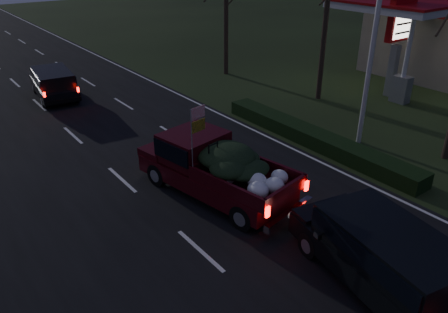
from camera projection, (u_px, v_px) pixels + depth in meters
ground at (200, 251)px, 12.06m from camera, size 120.00×120.00×0.00m
road_asphalt at (200, 251)px, 12.05m from camera, size 14.00×120.00×0.02m
hedge_row at (314, 138)px, 18.28m from camera, size 1.00×10.00×0.60m
light_pole at (378, 8)px, 16.18m from camera, size 0.50×0.90×9.16m
gas_price_pylon at (400, 26)px, 22.59m from camera, size 2.00×0.41×5.57m
gas_canopy at (407, 9)px, 24.13m from camera, size 7.10×6.10×4.88m
pickup_truck at (215, 164)px, 14.35m from camera, size 3.09×5.87×2.93m
lead_suv at (53, 81)px, 23.43m from camera, size 2.33×4.55×1.25m
rear_suv at (386, 252)px, 10.37m from camera, size 2.91×5.14×1.39m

